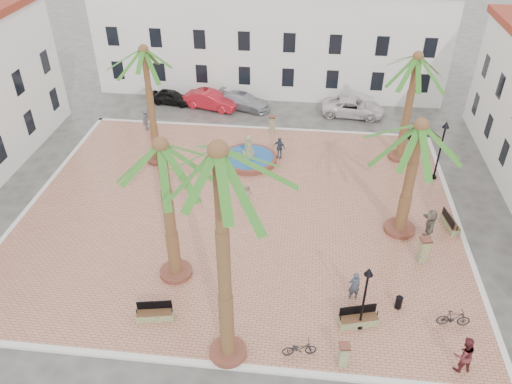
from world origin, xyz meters
TOP-DOWN VIEW (x-y plane):
  - ground at (0.00, 0.00)m, footprint 120.00×120.00m
  - plaza at (0.00, 0.00)m, footprint 26.00×22.00m
  - kerb_n at (0.00, 11.00)m, footprint 26.30×0.30m
  - kerb_s at (0.00, -11.00)m, footprint 26.30×0.30m
  - kerb_e at (13.00, 0.00)m, footprint 0.30×22.30m
  - kerb_w at (-13.00, 0.00)m, footprint 0.30×22.30m
  - building_north at (-0.00, 19.99)m, footprint 30.40×7.40m
  - fountain at (-0.19, 5.81)m, footprint 3.93×3.93m
  - palm_nw at (-6.57, 5.17)m, footprint 4.69×4.69m
  - palm_sw at (-2.51, -5.79)m, footprint 5.45×5.45m
  - palm_s at (0.95, -10.40)m, footprint 5.31×5.31m
  - palm_e at (9.44, -0.86)m, footprint 5.78×5.78m
  - palm_ne at (10.42, 7.51)m, footprint 5.09×5.09m
  - bench_s at (-2.76, -8.81)m, footprint 1.80×0.83m
  - bench_se at (6.68, -8.09)m, footprint 1.95×1.05m
  - bench_e at (12.38, -0.22)m, footprint 0.84×1.78m
  - bench_ne at (11.37, 9.87)m, footprint 1.19×1.84m
  - lamppost_s at (6.75, -8.27)m, footprint 0.40×0.40m
  - lamppost_e at (12.40, 5.06)m, footprint 0.46×0.46m
  - bollard_se at (5.90, -10.40)m, footprint 0.51×0.51m
  - bollard_n at (1.09, 10.40)m, footprint 0.53×0.53m
  - bollard_e at (10.29, -3.33)m, footprint 0.66×0.66m
  - litter_bin at (8.66, -6.84)m, footprint 0.34×0.34m
  - cyclist_a at (6.52, -6.45)m, footprint 0.67×0.52m
  - bicycle_a at (4.04, -10.09)m, footprint 1.59×0.82m
  - cyclist_b at (10.83, -10.05)m, footprint 1.05×0.90m
  - bicycle_b at (11.02, -7.66)m, footprint 1.54×0.50m
  - pedestrian_fountain_a at (0.35, 0.63)m, footprint 0.88×0.77m
  - pedestrian_fountain_b at (1.91, 6.61)m, footprint 1.01×0.73m
  - pedestrian_north at (-8.66, 9.70)m, footprint 0.86×1.26m
  - pedestrian_east at (10.91, -1.39)m, footprint 0.61×1.80m
  - car_black at (-8.09, 14.90)m, footprint 3.82×1.96m
  - car_red at (-4.50, 14.39)m, footprint 4.85×2.74m
  - car_silver at (-1.76, 14.66)m, footprint 4.99×3.17m
  - car_white at (7.43, 14.37)m, footprint 5.26×2.75m

SIDE VIEW (x-z plane):
  - ground at x=0.00m, z-range 0.00..0.00m
  - plaza at x=0.00m, z-range 0.00..0.15m
  - kerb_n at x=0.00m, z-range 0.00..0.16m
  - kerb_s at x=0.00m, z-range 0.00..0.16m
  - kerb_e at x=13.00m, z-range 0.00..0.16m
  - kerb_w at x=-13.00m, z-range 0.00..0.16m
  - bench_e at x=12.38m, z-range -0.05..0.86m
  - bench_s at x=-2.76m, z-range -0.05..0.87m
  - bench_ne at x=11.37m, z-range -0.05..0.88m
  - fountain at x=-0.19m, z-range -0.59..1.44m
  - bench_se at x=6.68m, z-range -0.06..0.92m
  - litter_bin at x=8.66m, z-range 0.15..0.80m
  - bicycle_a at x=4.04m, z-range 0.15..0.95m
  - bicycle_b at x=11.02m, z-range 0.15..1.07m
  - car_black at x=-8.09m, z-range 0.00..1.24m
  - car_silver at x=-1.76m, z-range 0.00..1.35m
  - car_white at x=7.43m, z-range 0.00..1.42m
  - car_red at x=-4.50m, z-range 0.00..1.51m
  - bollard_se at x=5.90m, z-range 0.17..1.44m
  - bollard_n at x=1.09m, z-range 0.17..1.49m
  - pedestrian_fountain_a at x=0.35m, z-range 0.15..1.67m
  - bollard_e at x=10.29m, z-range 0.18..1.69m
  - pedestrian_fountain_b at x=1.91m, z-range 0.15..1.74m
  - cyclist_a at x=6.52m, z-range 0.15..1.80m
  - pedestrian_north at x=-8.66m, z-range 0.15..1.95m
  - cyclist_b at x=10.83m, z-range 0.15..2.03m
  - pedestrian_east at x=10.91m, z-range 0.15..2.07m
  - lamppost_s at x=6.75m, z-range 0.81..4.51m
  - lamppost_e at x=12.40m, z-range 0.90..5.10m
  - building_north at x=0.00m, z-range 0.02..9.52m
  - palm_e at x=9.44m, z-range 2.45..9.63m
  - palm_ne at x=10.42m, z-range 2.83..10.60m
  - palm_sw at x=-2.51m, z-range 2.89..10.91m
  - palm_nw at x=-6.57m, z-range 3.16..11.48m
  - palm_s at x=0.95m, z-range 4.09..14.70m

